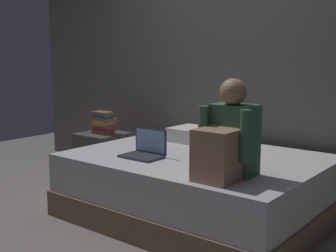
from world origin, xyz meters
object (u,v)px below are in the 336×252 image
Objects in this scene: pillow at (201,136)px; bed at (197,186)px; person_sitting at (227,140)px; book_stack at (103,123)px; nightstand at (103,159)px; laptop at (145,150)px.

bed is at bearing -58.82° from pillow.
book_stack is at bearing 162.20° from person_sitting.
person_sitting reaches higher than nightstand.
nightstand is at bearing 154.49° from laptop.
laptop is 1.40× the size of book_stack.
nightstand is at bearing -164.87° from pillow.
person_sitting is 2.86× the size of book_stack.
laptop is 0.57× the size of pillow.
bed is at bearing 142.00° from person_sitting.
laptop is at bearing -91.35° from pillow.
pillow is 1.05m from book_stack.
nightstand is 0.96× the size of pillow.
laptop is at bearing 172.95° from person_sitting.
pillow is at bearing 15.13° from nightstand.
person_sitting reaches higher than bed.
bed is at bearing 46.86° from laptop.
nightstand is (-1.30, 0.17, 0.01)m from bed.
bed is 1.31m from nightstand.
laptop is at bearing -25.51° from nightstand.
book_stack reaches higher than laptop.
bed is 3.05× the size of person_sitting.
person_sitting is at bearing -38.00° from bed.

